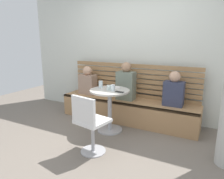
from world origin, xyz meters
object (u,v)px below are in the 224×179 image
booth_bench (127,110)px  cup_glass_tall (101,84)px  phone_on_table (119,92)px  person_child_middle (174,91)px  cup_glass_short (109,88)px  cafe_table (110,102)px  person_adult (126,83)px  person_child_left (88,82)px  plate_small (115,87)px  white_chair (89,123)px  cup_water_clear (113,88)px

booth_bench → cup_glass_tall: 0.80m
booth_bench → phone_on_table: bearing=-78.0°
person_child_middle → cup_glass_short: (-0.96, -0.59, 0.07)m
cafe_table → phone_on_table: bearing=-17.9°
cafe_table → person_adult: (0.06, 0.55, 0.24)m
person_child_middle → cup_glass_tall: person_child_middle is taller
booth_bench → cup_glass_tall: bearing=-123.8°
booth_bench → phone_on_table: size_ratio=19.29×
person_child_middle → cup_glass_tall: bearing=-156.9°
person_child_left → cup_glass_tall: (0.61, -0.49, 0.10)m
cup_glass_tall → phone_on_table: size_ratio=0.86×
person_adult → person_child_left: size_ratio=1.22×
person_adult → person_child_left: person_adult is taller
plate_small → phone_on_table: bearing=-52.2°
white_chair → cup_glass_short: white_chair is taller
booth_bench → cup_glass_tall: (-0.31, -0.46, 0.58)m
person_child_left → plate_small: person_child_left is taller
cafe_table → plate_small: 0.30m
cup_glass_tall → cafe_table: bearing=-19.1°
cup_glass_short → cup_glass_tall: cup_glass_tall is taller
cup_glass_short → plate_small: (0.02, 0.21, -0.03)m
booth_bench → plate_small: (-0.08, -0.34, 0.52)m
person_adult → person_child_middle: 0.90m
white_chair → person_adult: person_adult is taller
booth_bench → cup_glass_short: (-0.10, -0.55, 0.56)m
white_chair → phone_on_table: bearing=82.5°
person_adult → phone_on_table: size_ratio=5.16×
cafe_table → plate_small: plate_small is taller
person_child_middle → phone_on_table: person_child_middle is taller
person_child_middle → booth_bench: bearing=-177.3°
cup_glass_tall → phone_on_table: bearing=-18.5°
person_child_middle → cup_glass_short: size_ratio=7.60×
booth_bench → person_adult: person_adult is taller
booth_bench → cafe_table: size_ratio=3.65×
cafe_table → phone_on_table: phone_on_table is taller
person_adult → cup_glass_tall: size_ratio=6.02×
person_child_left → cup_water_clear: 1.12m
cup_water_clear → plate_small: cup_water_clear is taller
booth_bench → cup_water_clear: size_ratio=24.55×
person_child_left → cup_water_clear: size_ratio=5.38×
booth_bench → cup_glass_short: cup_glass_short is taller
cup_water_clear → cup_glass_short: 0.11m
cup_water_clear → plate_small: 0.27m
cafe_table → person_child_middle: size_ratio=1.22×
white_chair → person_child_left: bearing=124.7°
cafe_table → person_child_left: (-0.84, 0.57, 0.18)m
white_chair → cup_water_clear: same height
cup_water_clear → cup_glass_tall: size_ratio=0.92×
white_chair → person_child_middle: size_ratio=1.40×
cup_glass_short → phone_on_table: size_ratio=0.57×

